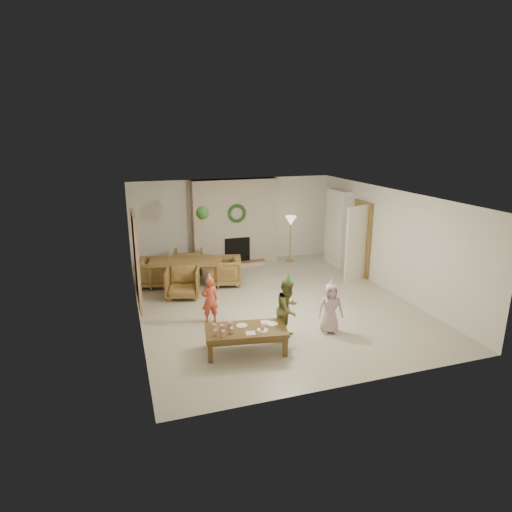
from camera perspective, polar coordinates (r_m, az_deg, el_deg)
name	(u,v)px	position (r m, az deg, el deg)	size (l,w,h in m)	color
floor	(274,303)	(10.01, 2.36, -6.24)	(7.00, 7.00, 0.00)	#B7B29E
ceiling	(275,195)	(9.34, 2.54, 8.07)	(7.00, 7.00, 0.00)	white
wall_back	(233,221)	(12.84, -3.02, 4.66)	(7.00, 7.00, 0.00)	silver
wall_front	(356,311)	(6.62, 13.14, -7.12)	(7.00, 7.00, 0.00)	silver
wall_left	(135,263)	(9.04, -15.69, -0.94)	(7.00, 7.00, 0.00)	silver
wall_right	(390,241)	(10.98, 17.29, 1.94)	(7.00, 7.00, 0.00)	silver
fireplace_mass	(235,222)	(12.66, -2.78, 4.49)	(2.50, 0.40, 2.50)	#4F1D14
fireplace_hearth	(239,264)	(12.63, -2.29, -1.11)	(1.60, 0.30, 0.12)	brown
fireplace_firebox	(237,250)	(12.67, -2.52, 0.79)	(0.75, 0.12, 0.75)	black
fireplace_wreath	(237,213)	(12.38, -2.52, 5.64)	(0.54, 0.54, 0.10)	#194118
floor_lamp_base	(290,260)	(13.20, 4.50, -0.59)	(0.26, 0.26, 0.03)	gold
floor_lamp_post	(290,240)	(13.03, 4.56, 2.08)	(0.03, 0.03, 1.25)	gold
floor_lamp_shade	(291,221)	(12.90, 4.62, 4.67)	(0.33, 0.33, 0.28)	beige
bookshelf_carcass	(338,228)	(12.83, 10.79, 3.69)	(0.30, 1.00, 2.20)	white
bookshelf_shelf_a	(336,249)	(12.97, 10.57, 0.88)	(0.30, 0.92, 0.03)	white
bookshelf_shelf_b	(337,236)	(12.87, 10.66, 2.60)	(0.30, 0.92, 0.03)	white
bookshelf_shelf_c	(338,223)	(12.79, 10.75, 4.34)	(0.30, 0.92, 0.03)	white
bookshelf_shelf_d	(338,209)	(12.71, 10.84, 6.11)	(0.30, 0.92, 0.03)	white
books_row_lower	(338,246)	(12.80, 10.84, 1.31)	(0.20, 0.40, 0.24)	#9C3B1C
books_row_mid	(336,231)	(12.88, 10.51, 3.25)	(0.20, 0.44, 0.24)	navy
books_row_upper	(339,219)	(12.67, 10.92, 4.82)	(0.20, 0.36, 0.22)	gold
door_frame	(362,239)	(11.98, 13.78, 2.23)	(0.05, 0.86, 2.04)	brown
door_leaf	(356,244)	(11.48, 13.14, 1.56)	(0.05, 0.80, 2.00)	beige
curtain_panel	(137,260)	(9.23, -15.51, -0.57)	(0.06, 1.20, 2.00)	#CCAF90
dining_table	(186,273)	(11.17, -9.26, -2.25)	(1.84, 1.03, 0.65)	brown
dining_chair_near	(183,283)	(10.39, -9.66, -3.48)	(0.76, 0.79, 0.72)	brown
dining_chair_far	(188,263)	(11.92, -8.94, -0.86)	(0.76, 0.79, 0.72)	brown
dining_chair_left	(154,273)	(11.26, -13.38, -2.14)	(0.76, 0.79, 0.72)	brown
dining_chair_right	(225,271)	(11.10, -4.06, -1.99)	(0.76, 0.79, 0.72)	brown
hanging_plant_cord	(202,203)	(10.48, -7.13, 6.92)	(0.01, 0.01, 0.70)	tan
hanging_plant_pot	(203,218)	(10.54, -7.07, 5.04)	(0.16, 0.16, 0.12)	#B16F39
hanging_plant_foliage	(202,213)	(10.52, -7.09, 5.68)	(0.32, 0.32, 0.32)	#1C4918
coffee_table_top	(246,330)	(7.78, -1.34, -9.80)	(1.44, 0.72, 0.07)	brown
coffee_table_apron	(246,334)	(7.82, -1.34, -10.31)	(1.33, 0.61, 0.09)	brown
coffee_leg_fl	(210,352)	(7.57, -6.06, -12.56)	(0.08, 0.08, 0.38)	brown
coffee_leg_fr	(285,347)	(7.73, 3.89, -11.87)	(0.08, 0.08, 0.38)	brown
coffee_leg_bl	(209,337)	(8.09, -6.29, -10.57)	(0.08, 0.08, 0.38)	brown
coffee_leg_br	(278,332)	(8.24, 2.98, -9.97)	(0.08, 0.08, 0.38)	brown
cup_a	(215,332)	(7.55, -5.42, -10.02)	(0.08, 0.08, 0.10)	silver
cup_b	(214,327)	(7.75, -5.53, -9.30)	(0.08, 0.08, 0.10)	silver
cup_c	(223,333)	(7.51, -4.36, -10.16)	(0.08, 0.08, 0.10)	silver
cup_d	(222,328)	(7.71, -4.50, -9.43)	(0.08, 0.08, 0.10)	silver
cup_e	(232,330)	(7.60, -3.23, -9.79)	(0.08, 0.08, 0.10)	silver
cup_f	(230,325)	(7.80, -3.40, -9.08)	(0.08, 0.08, 0.10)	silver
plate_a	(242,325)	(7.88, -1.88, -9.15)	(0.20, 0.20, 0.01)	white
plate_b	(262,330)	(7.70, 0.84, -9.76)	(0.20, 0.20, 0.01)	white
plate_c	(272,324)	(7.94, 2.17, -8.95)	(0.20, 0.20, 0.01)	white
food_scoop	(262,328)	(7.68, 0.85, -9.47)	(0.08, 0.08, 0.08)	tan
napkin_left	(251,333)	(7.59, -0.72, -10.17)	(0.17, 0.17, 0.01)	#FFBBC9
napkin_right	(265,322)	(8.00, 1.26, -8.75)	(0.17, 0.17, 0.01)	#FFBBC9
child_red	(210,300)	(8.94, -6.13, -5.82)	(0.35, 0.23, 0.97)	#C04229
party_hat_red	(209,276)	(8.75, -6.23, -2.64)	(0.13, 0.13, 0.18)	gold
child_plaid	(288,309)	(8.24, 4.24, -6.99)	(0.57, 0.44, 1.17)	#956228
party_hat_plaid	(289,278)	(8.01, 4.33, -2.87)	(0.14, 0.14, 0.19)	green
child_pink	(330,308)	(8.59, 9.82, -6.80)	(0.49, 0.32, 1.00)	#CFA5B5
party_hat_pink	(332,282)	(8.39, 10.00, -3.41)	(0.13, 0.13, 0.18)	silver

